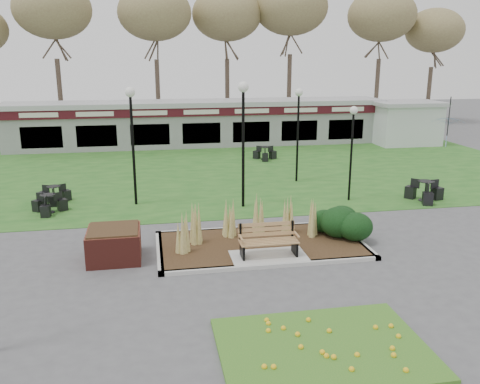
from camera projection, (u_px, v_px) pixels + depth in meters
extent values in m
plane|color=#515154|center=(270.00, 262.00, 14.63)|extent=(100.00, 100.00, 0.00)
cube|color=#225D1D|center=(215.00, 171.00, 26.03)|extent=(34.00, 16.00, 0.02)
cube|color=#317621|center=(323.00, 348.00, 10.25)|extent=(4.20, 3.00, 0.08)
cube|color=#312213|center=(261.00, 245.00, 15.75)|extent=(6.22, 3.22, 0.12)
cube|color=#B7B7B2|center=(273.00, 265.00, 14.22)|extent=(6.40, 0.18, 0.12)
cube|color=#B7B7B2|center=(251.00, 228.00, 17.28)|extent=(6.40, 0.18, 0.12)
cube|color=#B7B7B2|center=(160.00, 252.00, 15.22)|extent=(0.18, 3.40, 0.12)
cube|color=#B7B7B2|center=(355.00, 239.00, 16.28)|extent=(0.18, 3.40, 0.12)
cube|color=#B7B7B2|center=(269.00, 258.00, 14.75)|extent=(2.20, 1.20, 0.13)
cone|color=tan|center=(198.00, 225.00, 15.64)|extent=(0.36, 0.36, 1.15)
cone|color=tan|center=(228.00, 219.00, 16.19)|extent=(0.36, 0.36, 1.15)
cone|color=tan|center=(260.00, 216.00, 16.57)|extent=(0.36, 0.36, 1.15)
cone|color=tan|center=(289.00, 216.00, 16.53)|extent=(0.36, 0.36, 1.15)
cone|color=tan|center=(316.00, 218.00, 16.29)|extent=(0.36, 0.36, 1.15)
cone|color=tan|center=(184.00, 235.00, 14.80)|extent=(0.36, 0.36, 1.15)
ellipsoid|color=black|center=(339.00, 222.00, 16.25)|extent=(1.21, 1.10, 0.99)
ellipsoid|color=black|center=(355.00, 227.00, 15.95)|extent=(1.10, 1.00, 0.90)
ellipsoid|color=black|center=(342.00, 219.00, 16.79)|extent=(1.06, 0.96, 0.86)
ellipsoid|color=black|center=(325.00, 221.00, 16.70)|extent=(0.92, 0.84, 0.76)
cube|color=#A46B4A|center=(269.00, 242.00, 14.62)|extent=(1.70, 0.57, 0.04)
cube|color=#A46B4A|center=(267.00, 229.00, 14.85)|extent=(1.70, 0.13, 0.44)
cube|color=black|center=(242.00, 251.00, 14.55)|extent=(0.06, 0.55, 0.42)
cube|color=black|center=(295.00, 247.00, 14.81)|extent=(0.06, 0.55, 0.42)
cube|color=black|center=(240.00, 232.00, 14.71)|extent=(0.06, 0.06, 0.50)
cube|color=black|center=(292.00, 229.00, 14.98)|extent=(0.06, 0.06, 0.50)
cube|color=#A46B4A|center=(241.00, 238.00, 14.42)|extent=(0.05, 0.50, 0.04)
cube|color=#A46B4A|center=(297.00, 234.00, 14.70)|extent=(0.05, 0.50, 0.04)
cube|color=maroon|center=(114.00, 245.00, 14.71)|extent=(1.50, 1.50, 0.90)
cube|color=#312213|center=(113.00, 229.00, 14.58)|extent=(1.40, 1.40, 0.06)
cube|color=#99999B|center=(199.00, 125.00, 33.29)|extent=(24.00, 3.00, 2.60)
cube|color=#460F17|center=(201.00, 112.00, 31.54)|extent=(24.00, 0.18, 0.55)
cube|color=#B7B7BC|center=(199.00, 103.00, 32.91)|extent=(24.60, 3.40, 0.30)
cube|color=silver|center=(201.00, 112.00, 31.44)|extent=(22.00, 0.02, 0.28)
cube|color=black|center=(201.00, 133.00, 31.99)|extent=(22.00, 0.10, 1.30)
cube|color=silver|center=(405.00, 125.00, 33.70)|extent=(4.00, 3.00, 2.60)
cube|color=#B7B7BC|center=(406.00, 103.00, 33.33)|extent=(4.40, 3.40, 0.25)
cylinder|color=#47382B|center=(72.00, 98.00, 39.01)|extent=(0.36, 0.36, 5.17)
ellipsoid|color=olive|center=(65.00, 18.00, 37.50)|extent=(5.24, 5.24, 3.93)
cylinder|color=#47382B|center=(151.00, 97.00, 40.04)|extent=(0.36, 0.36, 5.17)
ellipsoid|color=olive|center=(147.00, 19.00, 38.52)|extent=(5.24, 5.24, 3.93)
cylinder|color=#47382B|center=(226.00, 96.00, 41.07)|extent=(0.36, 0.36, 5.17)
ellipsoid|color=olive|center=(225.00, 20.00, 39.55)|extent=(5.24, 5.24, 3.93)
cylinder|color=#47382B|center=(297.00, 95.00, 42.09)|extent=(0.36, 0.36, 5.17)
ellipsoid|color=olive|center=(299.00, 21.00, 40.58)|extent=(5.24, 5.24, 3.93)
cylinder|color=#47382B|center=(365.00, 94.00, 43.12)|extent=(0.36, 0.36, 5.17)
ellipsoid|color=olive|center=(370.00, 22.00, 41.61)|extent=(5.24, 5.24, 3.93)
cylinder|color=#47382B|center=(430.00, 93.00, 44.15)|extent=(0.36, 0.36, 5.17)
ellipsoid|color=olive|center=(437.00, 23.00, 42.63)|extent=(5.24, 5.24, 3.93)
cylinder|color=black|center=(243.00, 151.00, 19.36)|extent=(0.11, 0.11, 4.45)
sphere|color=white|center=(243.00, 87.00, 18.73)|extent=(0.40, 0.40, 0.40)
cylinder|color=black|center=(133.00, 152.00, 19.68)|extent=(0.11, 0.11, 4.25)
sphere|color=white|center=(130.00, 92.00, 19.08)|extent=(0.38, 0.38, 0.38)
cylinder|color=black|center=(351.00, 158.00, 20.34)|extent=(0.09, 0.09, 3.53)
sphere|color=white|center=(354.00, 110.00, 19.85)|extent=(0.32, 0.32, 0.32)
cylinder|color=black|center=(298.00, 140.00, 23.42)|extent=(0.10, 0.10, 3.98)
sphere|color=white|center=(299.00, 92.00, 22.86)|extent=(0.36, 0.36, 0.36)
cylinder|color=black|center=(49.00, 212.00, 19.12)|extent=(0.42, 0.42, 0.03)
cylinder|color=black|center=(48.00, 204.00, 19.03)|extent=(0.05, 0.05, 0.68)
cylinder|color=black|center=(47.00, 195.00, 18.94)|extent=(0.57, 0.57, 0.02)
cube|color=black|center=(62.00, 205.00, 19.37)|extent=(0.43, 0.43, 0.43)
cube|color=black|center=(38.00, 206.00, 19.25)|extent=(0.44, 0.44, 0.43)
cube|color=black|center=(46.00, 211.00, 18.57)|extent=(0.33, 0.33, 0.43)
cylinder|color=black|center=(55.00, 202.00, 20.42)|extent=(0.40, 0.40, 0.03)
cylinder|color=black|center=(54.00, 195.00, 20.33)|extent=(0.05, 0.05, 0.66)
cylinder|color=black|center=(53.00, 186.00, 20.24)|extent=(0.55, 0.55, 0.02)
cube|color=black|center=(66.00, 195.00, 20.71)|extent=(0.43, 0.43, 0.42)
cube|color=black|center=(44.00, 197.00, 20.49)|extent=(0.41, 0.41, 0.42)
cube|color=black|center=(54.00, 201.00, 19.90)|extent=(0.34, 0.34, 0.42)
cylinder|color=black|center=(424.00, 200.00, 20.68)|extent=(0.49, 0.49, 0.03)
cylinder|color=black|center=(425.00, 191.00, 20.58)|extent=(0.06, 0.06, 0.79)
cylinder|color=black|center=(426.00, 181.00, 20.47)|extent=(0.66, 0.66, 0.03)
cube|color=black|center=(437.00, 193.00, 20.82)|extent=(0.43, 0.43, 0.51)
cube|color=black|center=(410.00, 192.00, 21.00)|extent=(0.53, 0.53, 0.51)
cube|color=black|center=(428.00, 199.00, 20.04)|extent=(0.48, 0.48, 0.51)
cylinder|color=black|center=(265.00, 159.00, 28.85)|extent=(0.43, 0.43, 0.03)
cylinder|color=black|center=(265.00, 153.00, 28.76)|extent=(0.05, 0.05, 0.70)
cylinder|color=black|center=(265.00, 147.00, 28.66)|extent=(0.58, 0.58, 0.02)
cube|color=black|center=(273.00, 155.00, 29.04)|extent=(0.42, 0.42, 0.45)
cube|color=black|center=(257.00, 155.00, 29.06)|extent=(0.47, 0.47, 0.45)
cube|color=black|center=(265.00, 157.00, 28.28)|extent=(0.39, 0.39, 0.45)
cylinder|color=black|center=(447.00, 139.00, 29.00)|extent=(0.06, 0.06, 2.20)
imported|color=#3575BC|center=(447.00, 132.00, 28.89)|extent=(2.54, 2.55, 1.75)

